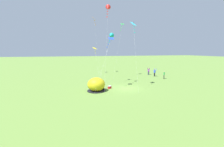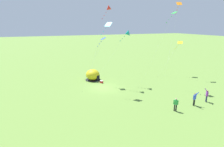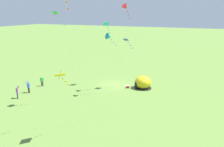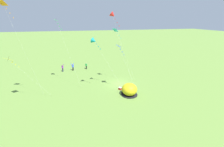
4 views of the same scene
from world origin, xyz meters
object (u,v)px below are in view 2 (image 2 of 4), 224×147
(person_watching_sky, at_px, (176,104))
(person_with_toddler, at_px, (195,98))
(person_strolling, at_px, (207,95))
(popup_tent, at_px, (93,75))
(kite_green, at_px, (172,16))
(kite_teal, at_px, (127,34))
(kite_yellow, at_px, (179,44))
(kite_orange, at_px, (179,6))
(cooler_box, at_px, (101,82))
(kite_blue, at_px, (102,40))
(kite_red, at_px, (108,9))
(kite_cyan, at_px, (107,27))

(person_watching_sky, relative_size, person_with_toddler, 0.91)
(person_strolling, bearing_deg, person_watching_sky, -85.25)
(popup_tent, relative_size, kite_green, 0.23)
(kite_teal, distance_m, kite_yellow, 12.90)
(kite_orange, bearing_deg, kite_teal, -84.35)
(popup_tent, distance_m, kite_teal, 10.16)
(cooler_box, xyz_separation_m, person_strolling, (13.22, 10.77, 0.78))
(kite_teal, bearing_deg, kite_blue, -106.94)
(kite_orange, height_order, kite_red, kite_orange)
(person_with_toddler, xyz_separation_m, kite_orange, (-13.16, 7.68, 12.84))
(person_watching_sky, xyz_separation_m, kite_red, (-13.58, -3.57, 11.90))
(person_with_toddler, bearing_deg, kite_green, 167.14)
(kite_blue, distance_m, kite_orange, 16.96)
(kite_orange, relative_size, kite_yellow, 2.03)
(person_watching_sky, xyz_separation_m, person_strolling, (-0.48, 5.84, 0.03))
(kite_cyan, bearing_deg, kite_red, 156.49)
(person_watching_sky, relative_size, kite_orange, 0.12)
(kite_blue, distance_m, kite_green, 11.96)
(person_with_toddler, relative_size, kite_cyan, 0.18)
(popup_tent, height_order, kite_orange, kite_orange)
(kite_red, bearing_deg, kite_yellow, 88.57)
(kite_green, bearing_deg, kite_red, -122.21)
(cooler_box, distance_m, kite_teal, 9.74)
(kite_green, xyz_separation_m, kite_red, (-5.50, -8.73, 1.26))
(kite_blue, distance_m, kite_teal, 4.44)
(kite_blue, relative_size, kite_green, 0.67)
(popup_tent, relative_size, kite_red, 0.21)
(person_watching_sky, relative_size, kite_red, 0.13)
(person_strolling, bearing_deg, kite_blue, -140.87)
(kite_cyan, distance_m, kite_green, 10.62)
(kite_yellow, bearing_deg, kite_green, -53.25)
(person_watching_sky, bearing_deg, kite_green, 147.48)
(cooler_box, xyz_separation_m, kite_orange, (0.28, 15.98, 13.62))
(person_strolling, height_order, person_with_toddler, same)
(cooler_box, xyz_separation_m, kite_cyan, (3.90, -0.28, 9.84))
(kite_green, bearing_deg, kite_yellow, 126.75)
(kite_green, bearing_deg, kite_blue, -118.70)
(cooler_box, height_order, kite_teal, kite_teal)
(kite_blue, bearing_deg, kite_teal, 73.06)
(kite_blue, bearing_deg, person_watching_sky, 19.41)
(kite_cyan, bearing_deg, kite_yellow, 101.15)
(kite_orange, distance_m, kite_green, 8.26)
(person_with_toddler, height_order, kite_cyan, kite_cyan)
(kite_blue, xyz_separation_m, kite_red, (-0.07, 1.19, 5.15))
(popup_tent, distance_m, cooler_box, 2.63)
(person_watching_sky, relative_size, kite_yellow, 0.24)
(kite_green, distance_m, kite_red, 10.39)
(popup_tent, height_order, kite_red, kite_red)
(person_watching_sky, bearing_deg, kite_orange, 140.54)
(kite_red, bearing_deg, popup_tent, -136.77)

